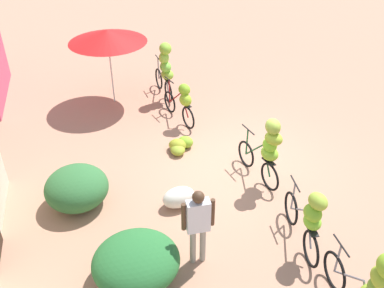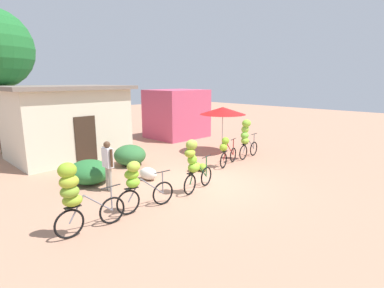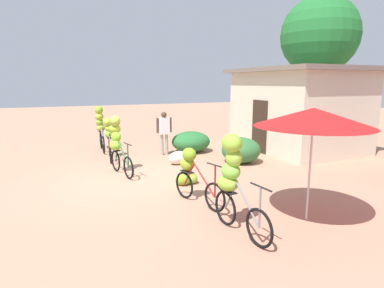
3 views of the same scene
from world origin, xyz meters
name	(u,v)px [view 3 (image 3 of 3)]	position (x,y,z in m)	size (l,w,h in m)	color
ground_plane	(135,178)	(0.00, 0.00, 0.00)	(60.00, 60.00, 0.00)	tan
building_low	(297,109)	(-1.50, 6.95, 1.63)	(5.11, 3.97, 3.21)	beige
tree_behind_building	(320,36)	(-3.46, 9.74, 4.82)	(3.62, 3.62, 6.65)	brown
hedge_bush_front_left	(191,142)	(-2.61, 2.81, 0.40)	(1.40, 1.50, 0.80)	#286931
hedge_bush_front_right	(241,150)	(-0.37, 3.70, 0.43)	(1.29, 1.31, 0.85)	#306835
market_umbrella	(313,117)	(4.09, 2.47, 2.03)	(2.19, 2.19, 2.20)	beige
bicycle_leftmost	(100,124)	(-4.46, -0.34, 1.01)	(1.72, 0.47, 1.74)	black
bicycle_near_pile	(109,135)	(-2.77, -0.26, 0.82)	(1.73, 0.43, 1.43)	black
bicycle_center_loaded	(117,140)	(-0.74, -0.33, 0.98)	(1.59, 0.50, 1.71)	black
bicycle_by_shop	(192,171)	(2.28, 0.80, 0.71)	(1.62, 0.53, 1.23)	black
bicycle_rightmost	(233,174)	(3.85, 0.93, 1.04)	(1.62, 0.47, 1.77)	black
banana_pile_on_ground	(188,178)	(1.03, 1.19, 0.14)	(0.72, 0.75, 0.32)	#7DA928
produce_sack	(179,158)	(-0.97, 1.69, 0.22)	(0.70, 0.44, 0.44)	silver
person_vendor	(164,129)	(-2.50, 1.70, 0.98)	(0.21, 0.58, 1.60)	gray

